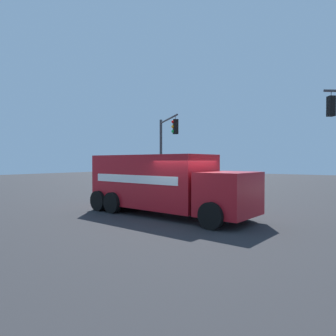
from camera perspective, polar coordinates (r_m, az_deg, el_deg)
name	(u,v)px	position (r m, az deg, el deg)	size (l,w,h in m)	color
ground_plane	(188,220)	(12.88, 3.78, -9.79)	(100.00, 100.00, 0.00)	#2B2B2D
delivery_truck	(163,183)	(14.03, -0.91, -2.89)	(8.22, 3.32, 2.76)	#AD141E
traffic_light_primary	(165,144)	(22.07, -0.48, 4.60)	(3.50, 2.94, 5.67)	#38383D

